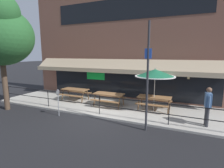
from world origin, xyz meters
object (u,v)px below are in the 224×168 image
(picnic_table_right, at_px, (154,99))
(street_sign_pole, at_px, (148,77))
(patio_umbrella_right, at_px, (155,73))
(picnic_table_centre, at_px, (109,96))
(parking_meter_near, at_px, (58,95))
(picnic_table_left, at_px, (75,91))
(street_tree_curbside, at_px, (0,32))
(pedestrian_walking, at_px, (208,105))

(picnic_table_right, bearing_deg, street_sign_pole, -86.84)
(patio_umbrella_right, height_order, street_sign_pole, street_sign_pole)
(picnic_table_right, xyz_separation_m, street_sign_pole, (0.14, -2.60, 1.58))
(picnic_table_centre, relative_size, parking_meter_near, 1.27)
(picnic_table_left, bearing_deg, street_tree_curbside, -128.78)
(street_sign_pole, bearing_deg, picnic_table_centre, 140.68)
(picnic_table_left, bearing_deg, picnic_table_right, 0.06)
(patio_umbrella_right, bearing_deg, pedestrian_walking, -25.76)
(picnic_table_right, xyz_separation_m, street_tree_curbside, (-7.80, -3.12, 3.63))
(picnic_table_right, height_order, street_tree_curbside, street_tree_curbside)
(patio_umbrella_right, xyz_separation_m, street_sign_pole, (0.14, -2.51, 0.11))
(patio_umbrella_right, bearing_deg, street_tree_curbside, -158.79)
(picnic_table_centre, relative_size, street_sign_pole, 0.40)
(street_sign_pole, height_order, street_tree_curbside, street_tree_curbside)
(street_sign_pole, bearing_deg, picnic_table_left, 154.53)
(picnic_table_centre, bearing_deg, picnic_table_left, 173.45)
(picnic_table_right, bearing_deg, picnic_table_centre, -173.32)
(picnic_table_left, distance_m, parking_meter_near, 2.88)
(patio_umbrella_right, height_order, street_tree_curbside, street_tree_curbside)
(picnic_table_left, height_order, picnic_table_centre, same)
(picnic_table_left, distance_m, patio_umbrella_right, 5.50)
(parking_meter_near, xyz_separation_m, street_sign_pole, (4.55, 0.11, 1.14))
(picnic_table_right, bearing_deg, parking_meter_near, -148.45)
(picnic_table_right, height_order, parking_meter_near, parking_meter_near)
(picnic_table_right, relative_size, patio_umbrella_right, 0.76)
(picnic_table_centre, xyz_separation_m, pedestrian_walking, (5.14, -0.98, 0.35))
(pedestrian_walking, xyz_separation_m, street_tree_curbside, (-10.29, -1.83, 3.28))
(picnic_table_centre, distance_m, picnic_table_right, 2.67)
(picnic_table_centre, bearing_deg, street_sign_pole, -39.32)
(street_sign_pole, bearing_deg, patio_umbrella_right, 93.27)
(street_tree_curbside, bearing_deg, patio_umbrella_right, 21.21)
(street_tree_curbside, bearing_deg, picnic_table_centre, 28.60)
(picnic_table_centre, distance_m, patio_umbrella_right, 3.04)
(picnic_table_centre, distance_m, street_sign_pole, 3.94)
(pedestrian_walking, bearing_deg, picnic_table_right, 152.56)
(patio_umbrella_right, bearing_deg, street_sign_pole, -86.73)
(picnic_table_left, height_order, picnic_table_right, same)
(patio_umbrella_right, relative_size, parking_meter_near, 1.67)
(parking_meter_near, distance_m, street_sign_pole, 4.69)
(picnic_table_left, relative_size, picnic_table_centre, 1.00)
(street_sign_pole, bearing_deg, picnic_table_right, 93.16)
(picnic_table_left, distance_m, street_tree_curbside, 5.40)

